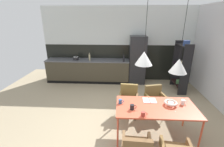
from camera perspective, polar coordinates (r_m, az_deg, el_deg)
ground_plane at (r=3.99m, az=1.52°, el=-18.89°), size 8.49×8.49×0.00m
back_wall_splashback_dark at (r=6.56m, az=2.45°, el=4.19°), size 6.05×0.12×1.46m
back_wall_panel_upper at (r=6.33m, az=2.65°, el=17.08°), size 6.05×0.12×1.46m
kitchen_counter at (r=6.43m, az=-8.71°, el=1.08°), size 3.31×0.63×0.91m
refrigerator_column at (r=6.19m, az=9.23°, el=4.90°), size 0.62×0.60×1.86m
dining_table at (r=3.45m, az=15.84°, el=-12.18°), size 1.65×0.86×0.75m
armchair_facing_counter at (r=4.32m, az=15.36°, el=-8.19°), size 0.58×0.57×0.80m
armchair_far_side at (r=4.18m, az=6.12°, el=-8.34°), size 0.53×0.52×0.83m
armchair_corner_seat at (r=2.83m, az=9.04°, el=-25.04°), size 0.51×0.49×0.77m
fruit_bowl at (r=3.53m, az=20.73°, el=-10.06°), size 0.27×0.27×0.08m
open_book at (r=3.60m, az=13.59°, el=-9.58°), size 0.29×0.24×0.02m
mug_glass_clear at (r=3.38m, az=3.09°, el=-10.18°), size 0.12×0.07×0.09m
mug_short_terracotta at (r=3.66m, az=24.60°, el=-9.54°), size 0.13×0.08×0.10m
mug_dark_espresso at (r=3.20m, az=7.45°, el=-12.08°), size 0.13×0.09×0.11m
mug_tall_blue at (r=3.05m, az=11.39°, el=-14.35°), size 0.12×0.08×0.09m
cooking_pot at (r=6.33m, az=-13.09°, el=5.45°), size 0.21×0.21×0.16m
bottle_spice_small at (r=5.91m, az=4.34°, el=5.44°), size 0.06×0.06×0.28m
bottle_vinegar_dark at (r=6.16m, az=-8.24°, el=5.89°), size 0.07×0.07×0.30m
open_shelf_unit at (r=5.92m, az=24.04°, el=2.63°), size 0.30×0.91×1.81m
pendant_lamp_over_table_near at (r=2.94m, az=11.59°, el=5.55°), size 0.32×0.32×1.22m
pendant_lamp_over_table_far at (r=3.18m, az=23.19°, el=2.62°), size 0.33×0.33×1.38m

